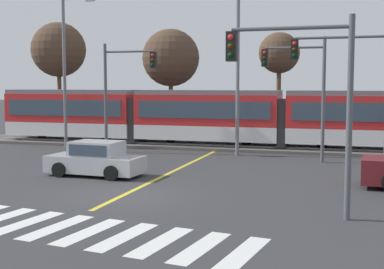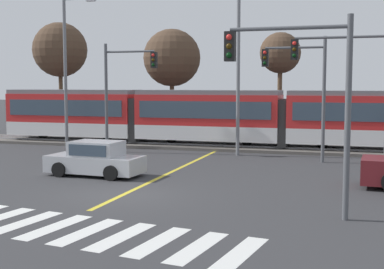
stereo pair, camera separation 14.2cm
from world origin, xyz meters
The scene contains 23 objects.
ground_plane centered at (0.00, 0.00, 0.00)m, with size 200.00×200.00×0.00m, color #333335.
track_bed centered at (0.00, 14.98, 0.09)m, with size 120.00×4.00×0.18m, color #56514C.
rail_near centered at (0.00, 14.26, 0.23)m, with size 120.00×0.08×0.10m, color #939399.
rail_far centered at (0.00, 15.70, 0.23)m, with size 120.00×0.08×0.10m, color #939399.
light_rail_tram centered at (-0.92, 14.98, 2.05)m, with size 28.00×2.64×3.43m.
crosswalk_stripe_4 centered at (-1.09, -4.38, 0.00)m, with size 0.56×2.80×0.01m, color silver.
crosswalk_stripe_5 centered at (0.00, -4.53, 0.00)m, with size 0.56×2.80×0.01m, color silver.
crosswalk_stripe_6 centered at (1.09, -4.68, 0.00)m, with size 0.56×2.80×0.01m, color silver.
crosswalk_stripe_7 centered at (2.18, -4.83, 0.00)m, with size 0.56×2.80×0.01m, color silver.
crosswalk_stripe_8 centered at (3.27, -4.99, 0.00)m, with size 0.56×2.80×0.01m, color silver.
crosswalk_stripe_9 centered at (4.36, -5.14, 0.00)m, with size 0.56×2.80×0.01m, color silver.
crosswalk_stripe_10 centered at (5.45, -5.29, 0.00)m, with size 0.56×2.80×0.01m, color silver.
lane_centre_line centered at (0.00, 5.23, 0.00)m, with size 0.20×15.51×0.01m, color gold.
sedan_crossing centered at (-2.86, 3.41, 0.70)m, with size 4.28×2.08×1.52m.
traffic_light_far_right centered at (5.34, 10.40, 4.12)m, with size 3.25×0.38×6.38m.
traffic_light_far_left centered at (-4.98, 10.98, 4.11)m, with size 3.25×0.38×6.31m.
traffic_light_mid_right centered at (7.85, 7.13, 4.30)m, with size 4.25×0.38×6.52m.
traffic_light_near_right centered at (6.48, -1.32, 3.99)m, with size 3.75×0.38×5.97m.
street_lamp_west centered at (-9.26, 12.30, 5.29)m, with size 2.24×0.28×9.38m.
street_lamp_centre centered at (1.79, 11.80, 5.22)m, with size 1.86×0.28×9.35m.
bare_tree_far_west centered at (-14.38, 19.94, 6.64)m, with size 4.25×4.25×8.79m.
bare_tree_west centered at (-5.15, 20.10, 5.90)m, with size 4.22×4.22×8.03m.
bare_tree_east centered at (2.80, 20.16, 6.07)m, with size 2.85×2.85×7.57m.
Camera 2 is at (7.99, -17.36, 3.98)m, focal length 50.00 mm.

